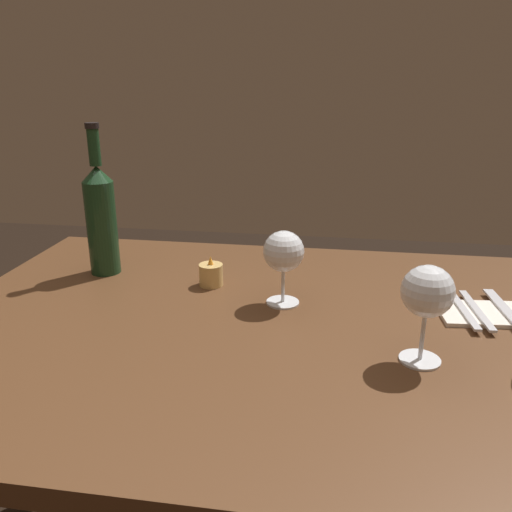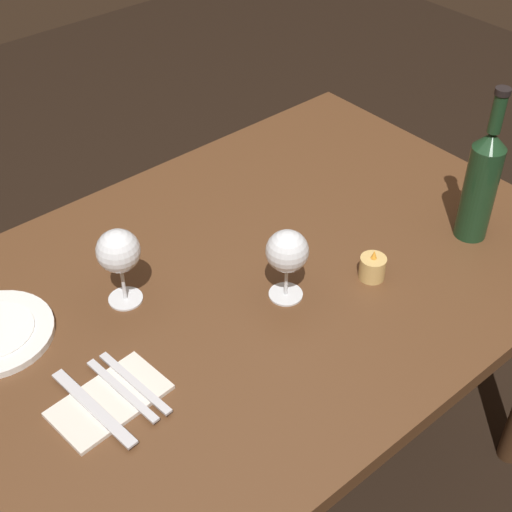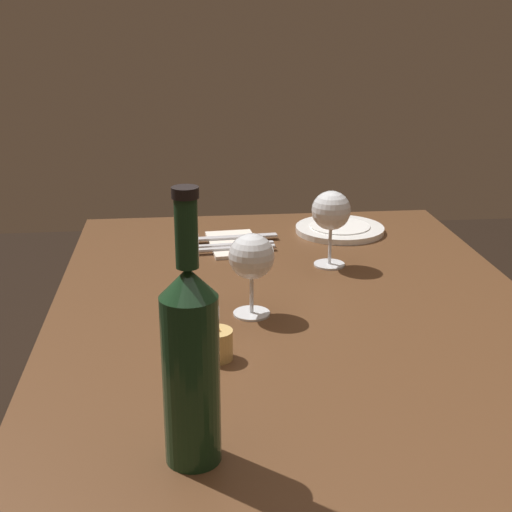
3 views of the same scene
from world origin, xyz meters
TOP-DOWN VIEW (x-y plane):
  - ground_plane at (0.00, 0.00)m, footprint 6.00×6.00m
  - dining_table at (0.00, 0.00)m, footprint 1.30×0.90m
  - wine_glass_left at (0.24, -0.10)m, footprint 0.08×0.08m
  - wine_glass_right at (0.00, 0.09)m, footprint 0.08×0.08m
  - wine_bottle at (-0.42, 0.20)m, footprint 0.07×0.07m
  - votive_candle at (-0.16, 0.16)m, footprint 0.05×0.05m
  - folded_napkin at (0.40, 0.09)m, footprint 0.20×0.13m
  - fork_inner at (0.37, 0.09)m, footprint 0.03×0.18m
  - fork_outer at (0.35, 0.09)m, footprint 0.03×0.18m
  - table_knife at (0.43, 0.09)m, footprint 0.04×0.21m

SIDE VIEW (x-z plane):
  - ground_plane at x=0.00m, z-range 0.00..0.00m
  - dining_table at x=0.00m, z-range 0.28..1.02m
  - folded_napkin at x=0.40m, z-range 0.74..0.75m
  - fork_inner at x=0.37m, z-range 0.75..0.75m
  - fork_outer at x=0.35m, z-range 0.75..0.75m
  - table_knife at x=0.43m, z-range 0.75..0.75m
  - votive_candle at x=-0.16m, z-range 0.73..0.80m
  - wine_glass_right at x=0.00m, z-range 0.77..0.92m
  - wine_glass_left at x=0.24m, z-range 0.78..0.94m
  - wine_bottle at x=-0.42m, z-range 0.70..1.04m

